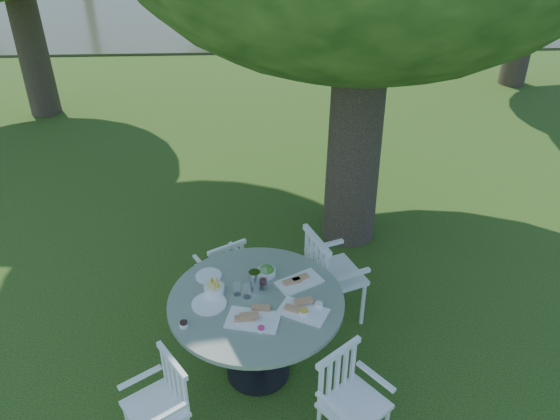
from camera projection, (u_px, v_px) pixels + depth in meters
The scene contains 7 objects.
ground at pixel (281, 286), 5.94m from camera, with size 140.00×140.00×0.00m, color #19350B.
table at pixel (257, 313), 4.55m from camera, with size 1.45×1.45×0.86m.
chair_ne at pixel (327, 271), 5.21m from camera, with size 0.62×0.64×1.00m.
chair_nw at pixel (224, 268), 5.43m from camera, with size 0.54×0.53×0.81m.
chair_sw at pixel (164, 398), 4.06m from camera, with size 0.57×0.57×0.84m.
chair_se at pixel (346, 393), 4.08m from camera, with size 0.60×0.60×0.87m.
tableware at pixel (254, 292), 4.49m from camera, with size 1.19×0.85×0.19m.
Camera 1 is at (-0.23, -4.61, 3.82)m, focal length 35.00 mm.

